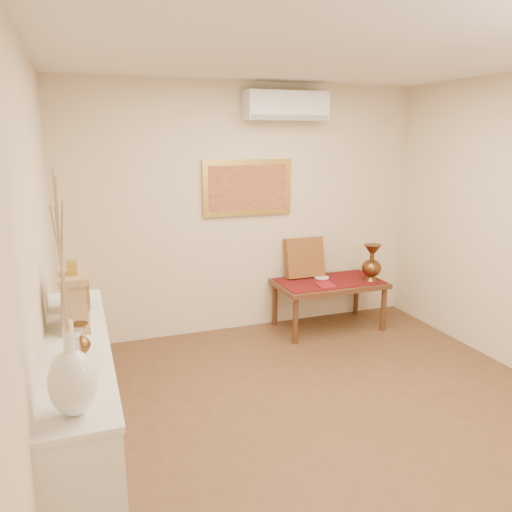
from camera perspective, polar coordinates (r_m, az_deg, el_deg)
name	(u,v)px	position (r m, az deg, el deg)	size (l,w,h in m)	color
floor	(344,429)	(4.01, 10.08, -18.94)	(4.50, 4.50, 0.00)	brown
ceiling	(362,44)	(3.44, 12.07, 22.63)	(4.50, 4.50, 0.00)	silver
wall_back	(247,210)	(5.50, -1.06, 5.26)	(4.00, 0.02, 2.70)	beige
wall_left	(36,283)	(3.02, -23.80, -2.80)	(0.02, 4.50, 2.70)	beige
white_vase	(65,296)	(2.16, -21.04, -4.26)	(0.20, 0.20, 1.06)	white
candlestick	(79,352)	(2.66, -19.60, -10.32)	(0.11, 0.11, 0.24)	silver
brass_urn_small	(80,336)	(2.85, -19.52, -8.61)	(0.11, 0.11, 0.25)	brown
table_cloth	(329,281)	(5.67, 8.36, -2.86)	(1.14, 0.59, 0.01)	#5F0F11
brass_urn_tall	(372,259)	(5.72, 13.11, -0.31)	(0.22, 0.22, 0.50)	brown
plate	(322,277)	(5.77, 7.51, -2.45)	(0.17, 0.17, 0.01)	white
menu	(326,285)	(5.49, 7.96, -3.29)	(0.18, 0.25, 0.01)	maroon
cushion	(304,258)	(5.75, 5.55, -0.18)	(0.46, 0.10, 0.46)	#5F1E13
display_ledge	(82,416)	(3.34, -19.23, -16.87)	(0.37, 2.02, 0.98)	white
mantel_clock	(75,299)	(3.30, -19.98, -4.65)	(0.17, 0.36, 0.41)	tan
wooden_chest	(77,291)	(3.64, -19.76, -3.81)	(0.16, 0.21, 0.24)	tan
low_table	(329,287)	(5.69, 8.34, -3.53)	(1.20, 0.70, 0.55)	#532D19
painting	(248,188)	(5.45, -0.98, 7.83)	(1.00, 0.06, 0.60)	#B18B38
ac_unit	(286,106)	(5.47, 3.50, 16.73)	(0.90, 0.25, 0.30)	silver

